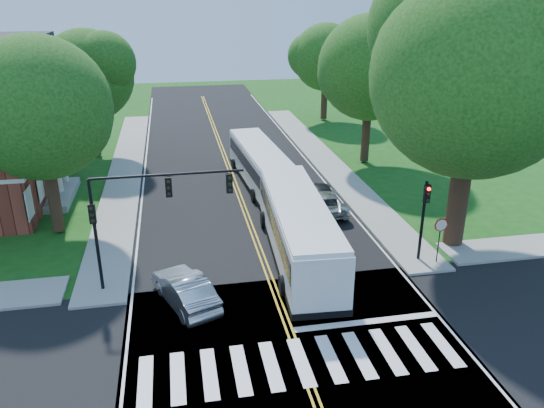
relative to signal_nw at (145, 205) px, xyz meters
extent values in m
plane|color=#144A12|center=(5.86, -6.43, -4.38)|extent=(140.00, 140.00, 0.00)
cube|color=black|center=(5.86, 11.57, -4.37)|extent=(14.00, 96.00, 0.01)
cube|color=black|center=(5.86, -6.43, -4.37)|extent=(60.00, 12.00, 0.01)
cube|color=gold|center=(5.86, 15.57, -4.36)|extent=(0.36, 70.00, 0.01)
cube|color=silver|center=(-0.94, 15.57, -4.36)|extent=(0.12, 70.00, 0.01)
cube|color=silver|center=(12.66, 15.57, -4.36)|extent=(0.12, 70.00, 0.01)
cube|color=silver|center=(5.86, -6.93, -4.36)|extent=(12.60, 3.00, 0.01)
cube|color=silver|center=(9.36, -4.83, -4.36)|extent=(6.60, 0.40, 0.01)
cube|color=gray|center=(-2.44, 18.57, -4.30)|extent=(2.60, 40.00, 0.15)
cube|color=gray|center=(14.16, 18.57, -4.30)|extent=(2.60, 40.00, 0.15)
cylinder|color=#332214|center=(16.86, 1.57, -1.23)|extent=(1.10, 1.10, 6.00)
sphere|color=#3D7823|center=(16.86, 1.57, 5.28)|extent=(10.80, 10.80, 10.80)
cylinder|color=#332214|center=(-5.64, 7.57, -1.83)|extent=(0.70, 0.70, 4.80)
sphere|color=#3D7823|center=(-5.64, 7.57, 3.17)|extent=(8.00, 8.00, 8.00)
cylinder|color=#332214|center=(-5.14, 23.57, -2.03)|extent=(0.70, 0.70, 4.40)
sphere|color=#3D7823|center=(-5.14, 23.57, 2.64)|extent=(7.60, 7.60, 7.60)
cylinder|color=#332214|center=(17.36, 17.57, -1.73)|extent=(0.70, 0.70, 5.00)
sphere|color=#3D7823|center=(17.36, 17.57, 3.50)|extent=(8.40, 8.40, 8.40)
cylinder|color=#332214|center=(18.36, 33.57, -2.03)|extent=(0.70, 0.70, 4.40)
sphere|color=#3D7823|center=(18.36, 33.57, 2.51)|extent=(7.20, 7.20, 7.20)
cube|color=silver|center=(-6.54, 13.57, 0.02)|extent=(1.40, 6.00, 0.45)
cube|color=gray|center=(-6.54, 13.57, -4.13)|extent=(1.80, 6.00, 0.50)
cylinder|color=silver|center=(-6.54, 11.37, -2.28)|extent=(0.50, 0.50, 4.20)
cylinder|color=silver|center=(-6.54, 13.57, -2.28)|extent=(0.50, 0.50, 4.20)
cylinder|color=silver|center=(-6.54, 15.77, -2.28)|extent=(0.50, 0.50, 4.20)
cylinder|color=black|center=(-2.34, 0.07, -1.93)|extent=(0.16, 0.16, 4.60)
cube|color=black|center=(-2.34, -0.08, -0.23)|extent=(0.30, 0.22, 0.95)
sphere|color=black|center=(-2.34, -0.22, 0.07)|extent=(0.18, 0.18, 0.18)
cylinder|color=black|center=(1.16, 0.07, 1.37)|extent=(7.00, 0.12, 0.12)
cube|color=black|center=(1.16, -0.08, 0.82)|extent=(0.30, 0.22, 0.95)
cube|color=black|center=(3.96, -0.08, 0.82)|extent=(0.30, 0.22, 0.95)
cylinder|color=black|center=(14.06, 0.07, -2.03)|extent=(0.16, 0.16, 4.40)
cube|color=black|center=(14.06, -0.08, -0.43)|extent=(0.30, 0.22, 0.95)
sphere|color=#FF0A05|center=(14.06, -0.22, -0.13)|extent=(0.18, 0.18, 0.18)
cylinder|color=black|center=(14.86, -0.43, -3.13)|extent=(0.06, 0.06, 2.20)
cylinder|color=#A50A07|center=(14.86, -0.46, -2.08)|extent=(0.76, 0.04, 0.76)
cube|color=silver|center=(7.76, 1.76, -2.73)|extent=(3.42, 12.63, 2.91)
cube|color=black|center=(7.76, 1.76, -2.20)|extent=(3.44, 11.77, 1.01)
cube|color=black|center=(8.13, 8.05, -2.35)|extent=(2.59, 0.25, 1.69)
cube|color=orange|center=(8.13, 8.05, -1.40)|extent=(1.80, 0.20, 0.34)
cube|color=black|center=(7.76, 1.76, -4.02)|extent=(3.48, 12.74, 0.32)
cube|color=silver|center=(7.76, 1.76, -1.21)|extent=(3.35, 12.26, 0.23)
cylinder|color=black|center=(9.38, 5.81, -3.86)|extent=(0.40, 1.03, 1.02)
cylinder|color=black|center=(6.63, 5.97, -3.86)|extent=(0.40, 1.03, 1.02)
cylinder|color=black|center=(8.91, -2.12, -3.86)|extent=(0.40, 1.03, 1.02)
cylinder|color=black|center=(6.17, -1.96, -3.86)|extent=(0.40, 1.03, 1.02)
cube|color=silver|center=(7.71, 13.79, -2.88)|extent=(3.17, 11.44, 2.64)
cube|color=black|center=(7.71, 13.79, -2.40)|extent=(3.19, 10.66, 0.91)
cube|color=black|center=(7.34, 19.49, -2.55)|extent=(2.35, 0.25, 1.53)
cube|color=orange|center=(7.34, 19.49, -1.68)|extent=(1.63, 0.21, 0.31)
cube|color=black|center=(7.71, 13.79, -4.05)|extent=(3.23, 11.55, 0.29)
cube|color=silver|center=(7.71, 13.79, -1.51)|extent=(3.10, 11.10, 0.21)
cylinder|color=black|center=(8.71, 17.60, -3.91)|extent=(0.37, 0.94, 0.92)
cylinder|color=black|center=(6.23, 17.44, -3.91)|extent=(0.37, 0.94, 0.92)
cylinder|color=black|center=(9.18, 10.43, -3.91)|extent=(0.37, 0.94, 0.92)
cylinder|color=black|center=(6.69, 10.27, -3.91)|extent=(0.37, 0.94, 0.92)
imported|color=silver|center=(1.57, -1.87, -3.60)|extent=(3.20, 4.93, 1.54)
imported|color=#AAADB1|center=(10.95, 7.75, -3.68)|extent=(2.32, 4.94, 1.37)
imported|color=black|center=(11.27, 9.68, -3.76)|extent=(1.90, 4.27, 1.22)
camera|label=1|loc=(1.53, -23.40, 9.19)|focal=35.00mm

